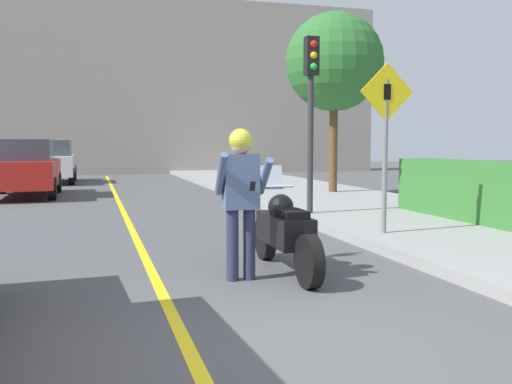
{
  "coord_description": "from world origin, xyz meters",
  "views": [
    {
      "loc": [
        -1.28,
        -3.97,
        1.58
      ],
      "look_at": [
        0.66,
        2.73,
        0.98
      ],
      "focal_mm": 40.0,
      "sensor_mm": 36.0,
      "label": 1
    }
  ],
  "objects_px": {
    "person_biker": "(241,188)",
    "parked_car_red": "(24,168)",
    "motorcycle": "(284,232)",
    "crossing_sign": "(386,131)",
    "traffic_light": "(311,91)",
    "street_tree": "(334,63)",
    "parked_car_white": "(50,161)"
  },
  "relations": [
    {
      "from": "crossing_sign",
      "to": "parked_car_white",
      "type": "relative_size",
      "value": 0.63
    },
    {
      "from": "person_biker",
      "to": "traffic_light",
      "type": "xyz_separation_m",
      "value": [
        2.63,
        4.52,
        1.55
      ]
    },
    {
      "from": "motorcycle",
      "to": "parked_car_white",
      "type": "xyz_separation_m",
      "value": [
        -3.8,
        17.28,
        0.36
      ]
    },
    {
      "from": "motorcycle",
      "to": "parked_car_red",
      "type": "xyz_separation_m",
      "value": [
        -4.13,
        11.35,
        0.36
      ]
    },
    {
      "from": "crossing_sign",
      "to": "motorcycle",
      "type": "bearing_deg",
      "value": -145.0
    },
    {
      "from": "crossing_sign",
      "to": "street_tree",
      "type": "height_order",
      "value": "street_tree"
    },
    {
      "from": "person_biker",
      "to": "crossing_sign",
      "type": "distance_m",
      "value": 3.41
    },
    {
      "from": "traffic_light",
      "to": "parked_car_red",
      "type": "height_order",
      "value": "traffic_light"
    },
    {
      "from": "traffic_light",
      "to": "parked_car_red",
      "type": "relative_size",
      "value": 0.84
    },
    {
      "from": "person_biker",
      "to": "parked_car_white",
      "type": "height_order",
      "value": "person_biker"
    },
    {
      "from": "motorcycle",
      "to": "crossing_sign",
      "type": "bearing_deg",
      "value": 35.0
    },
    {
      "from": "street_tree",
      "to": "parked_car_white",
      "type": "distance_m",
      "value": 12.24
    },
    {
      "from": "traffic_light",
      "to": "street_tree",
      "type": "bearing_deg",
      "value": 61.2
    },
    {
      "from": "person_biker",
      "to": "parked_car_red",
      "type": "xyz_separation_m",
      "value": [
        -3.51,
        11.61,
        -0.21
      ]
    },
    {
      "from": "motorcycle",
      "to": "traffic_light",
      "type": "bearing_deg",
      "value": 64.63
    },
    {
      "from": "person_biker",
      "to": "parked_car_red",
      "type": "distance_m",
      "value": 12.13
    },
    {
      "from": "street_tree",
      "to": "parked_car_white",
      "type": "xyz_separation_m",
      "value": [
        -8.34,
        8.44,
        -3.03
      ]
    },
    {
      "from": "person_biker",
      "to": "parked_car_white",
      "type": "xyz_separation_m",
      "value": [
        -3.19,
        17.54,
        -0.21
      ]
    },
    {
      "from": "person_biker",
      "to": "street_tree",
      "type": "relative_size",
      "value": 0.34
    },
    {
      "from": "crossing_sign",
      "to": "parked_car_white",
      "type": "distance_m",
      "value": 16.87
    },
    {
      "from": "crossing_sign",
      "to": "parked_car_red",
      "type": "bearing_deg",
      "value": 122.81
    },
    {
      "from": "parked_car_white",
      "to": "traffic_light",
      "type": "bearing_deg",
      "value": -65.92
    },
    {
      "from": "motorcycle",
      "to": "crossing_sign",
      "type": "distance_m",
      "value": 2.97
    },
    {
      "from": "crossing_sign",
      "to": "traffic_light",
      "type": "height_order",
      "value": "traffic_light"
    },
    {
      "from": "crossing_sign",
      "to": "parked_car_red",
      "type": "distance_m",
      "value": 11.71
    },
    {
      "from": "parked_car_white",
      "to": "parked_car_red",
      "type": "bearing_deg",
      "value": -93.16
    },
    {
      "from": "parked_car_red",
      "to": "parked_car_white",
      "type": "height_order",
      "value": "same"
    },
    {
      "from": "traffic_light",
      "to": "crossing_sign",
      "type": "bearing_deg",
      "value": -86.27
    },
    {
      "from": "traffic_light",
      "to": "person_biker",
      "type": "bearing_deg",
      "value": -120.25
    },
    {
      "from": "person_biker",
      "to": "traffic_light",
      "type": "height_order",
      "value": "traffic_light"
    },
    {
      "from": "motorcycle",
      "to": "person_biker",
      "type": "distance_m",
      "value": 0.88
    },
    {
      "from": "person_biker",
      "to": "street_tree",
      "type": "bearing_deg",
      "value": 60.48
    }
  ]
}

